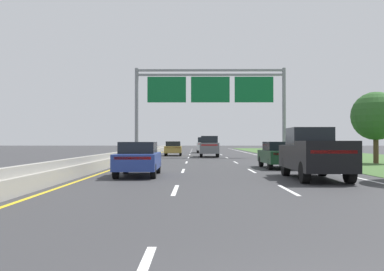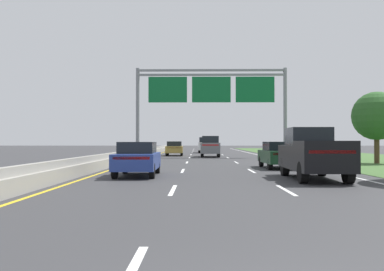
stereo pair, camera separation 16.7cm
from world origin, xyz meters
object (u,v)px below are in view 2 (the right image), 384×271
Objects in this scene: overhead_sign_gantry at (211,94)px; pickup_truck_black at (313,154)px; car_gold_left_lane_sedan at (174,148)px; car_darkgreen_right_lane_sedan at (279,154)px; car_white_centre_lane_suv at (205,145)px; car_grey_centre_lane_suv at (210,146)px; car_blue_left_lane_sedan at (138,158)px; roadside_tree_mid at (377,116)px.

overhead_sign_gantry is 2.77× the size of pickup_truck_black.
car_darkgreen_right_lane_sedan is at bearing -162.31° from car_gold_left_lane_sedan.
car_white_centre_lane_suv is at bearing -18.85° from car_gold_left_lane_sedan.
car_darkgreen_right_lane_sedan is at bearing 1.39° from pickup_truck_black.
car_grey_centre_lane_suv is at bearing -133.26° from car_gold_left_lane_sedan.
pickup_truck_black is at bearing -102.87° from car_blue_left_lane_sedan.
car_darkgreen_right_lane_sedan is 0.94× the size of car_white_centre_lane_suv.
car_blue_left_lane_sedan is 0.94× the size of car_white_centre_lane_suv.
pickup_truck_black is 1.14× the size of car_grey_centre_lane_suv.
car_gold_left_lane_sedan is (0.20, 27.13, 0.00)m from car_blue_left_lane_sedan.
pickup_truck_black is 1.22× the size of car_gold_left_lane_sedan.
roadside_tree_mid is at bearing -136.86° from car_grey_centre_lane_suv.
overhead_sign_gantry is at bearing -175.02° from car_grey_centre_lane_suv.
car_blue_left_lane_sedan is (-7.65, 1.60, -0.26)m from pickup_truck_black.
car_white_centre_lane_suv is 30.08m from roadside_tree_mid.
car_white_centre_lane_suv is 0.92× the size of roadside_tree_mid.
pickup_truck_black reaches higher than car_blue_left_lane_sedan.
roadside_tree_mid is (11.47, -12.84, 2.29)m from car_grey_centre_lane_suv.
roadside_tree_mid is at bearing -157.48° from car_white_centre_lane_suv.
car_white_centre_lane_suv reaches higher than car_gold_left_lane_sedan.
car_gold_left_lane_sedan is at bearing 131.02° from overhead_sign_gantry.
roadside_tree_mid reaches higher than car_darkgreen_right_lane_sedan.
car_darkgreen_right_lane_sedan is 33.02m from car_white_centre_lane_suv.
pickup_truck_black is 1.15× the size of car_white_centre_lane_suv.
car_white_centre_lane_suv is at bearing -6.69° from car_blue_left_lane_sedan.
car_grey_centre_lane_suv and car_white_centre_lane_suv have the same top height.
roadside_tree_mid is (7.94, 5.20, 2.57)m from car_darkgreen_right_lane_sedan.
car_gold_left_lane_sedan is at bearing 161.87° from car_white_centre_lane_suv.
pickup_truck_black is 7.23m from car_darkgreen_right_lane_sedan.
car_grey_centre_lane_suv is 5.19m from car_gold_left_lane_sedan.
overhead_sign_gantry is 3.17× the size of car_grey_centre_lane_suv.
car_grey_centre_lane_suv is 14.76m from car_white_centre_lane_suv.
car_gold_left_lane_sedan is at bearing -1.50° from car_blue_left_lane_sedan.
car_blue_left_lane_sedan is at bearing 171.64° from car_grey_centre_lane_suv.
car_gold_left_lane_sedan is at bearing 18.08° from car_darkgreen_right_lane_sedan.
car_white_centre_lane_suv reaches higher than car_blue_left_lane_sedan.
overhead_sign_gantry reaches higher than car_gold_left_lane_sedan.
overhead_sign_gantry is at bearing 9.17° from pickup_truck_black.
car_darkgreen_right_lane_sedan is (3.46, -17.01, -5.52)m from overhead_sign_gantry.
car_white_centre_lane_suv is at bearing 91.20° from overhead_sign_gantry.
roadside_tree_mid reaches higher than car_grey_centre_lane_suv.
overhead_sign_gantry is 2.93× the size of roadside_tree_mid.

